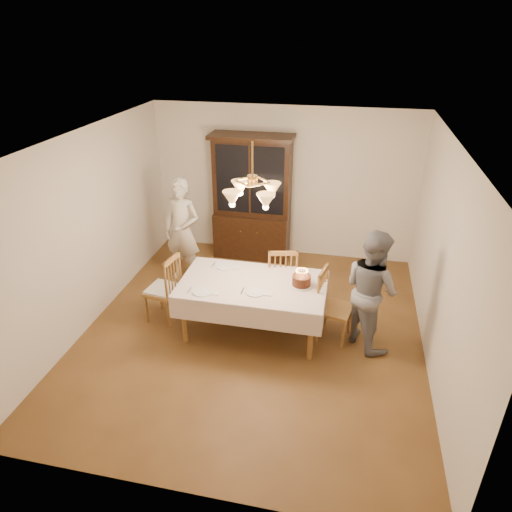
% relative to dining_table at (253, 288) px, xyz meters
% --- Properties ---
extents(ground, '(5.00, 5.00, 0.00)m').
position_rel_dining_table_xyz_m(ground, '(0.00, 0.00, -0.68)').
color(ground, brown).
rests_on(ground, ground).
extents(room_shell, '(5.00, 5.00, 5.00)m').
position_rel_dining_table_xyz_m(room_shell, '(0.00, 0.00, 0.90)').
color(room_shell, white).
rests_on(room_shell, ground).
extents(dining_table, '(1.90, 1.10, 0.76)m').
position_rel_dining_table_xyz_m(dining_table, '(0.00, 0.00, 0.00)').
color(dining_table, brown).
rests_on(dining_table, ground).
extents(china_hutch, '(1.38, 0.54, 2.16)m').
position_rel_dining_table_xyz_m(china_hutch, '(-0.51, 2.25, 0.36)').
color(china_hutch, black).
rests_on(china_hutch, ground).
extents(chair_far_side, '(0.52, 0.51, 1.00)m').
position_rel_dining_table_xyz_m(chair_far_side, '(0.28, 0.68, -0.24)').
color(chair_far_side, brown).
rests_on(chair_far_side, ground).
extents(chair_left_end, '(0.48, 0.50, 1.00)m').
position_rel_dining_table_xyz_m(chair_left_end, '(-1.29, 0.04, -0.23)').
color(chair_left_end, brown).
rests_on(chair_left_end, ground).
extents(chair_right_end, '(0.50, 0.52, 1.00)m').
position_rel_dining_table_xyz_m(chair_right_end, '(1.07, 0.08, -0.24)').
color(chair_right_end, brown).
rests_on(chair_right_end, ground).
extents(elderly_woman, '(0.70, 0.53, 1.70)m').
position_rel_dining_table_xyz_m(elderly_woman, '(-1.39, 1.17, 0.17)').
color(elderly_woman, beige).
rests_on(elderly_woman, ground).
extents(adult_in_grey, '(0.95, 0.98, 1.60)m').
position_rel_dining_table_xyz_m(adult_in_grey, '(1.50, 0.09, 0.12)').
color(adult_in_grey, slate).
rests_on(adult_in_grey, ground).
extents(birthday_cake, '(0.30, 0.30, 0.23)m').
position_rel_dining_table_xyz_m(birthday_cake, '(0.62, 0.07, 0.14)').
color(birthday_cake, white).
rests_on(birthday_cake, dining_table).
extents(place_setting_near_left, '(0.40, 0.26, 0.02)m').
position_rel_dining_table_xyz_m(place_setting_near_left, '(-0.56, -0.35, 0.08)').
color(place_setting_near_left, white).
rests_on(place_setting_near_left, dining_table).
extents(place_setting_near_right, '(0.39, 0.24, 0.02)m').
position_rel_dining_table_xyz_m(place_setting_near_right, '(0.09, -0.23, 0.08)').
color(place_setting_near_right, white).
rests_on(place_setting_near_right, dining_table).
extents(place_setting_far_left, '(0.40, 0.25, 0.02)m').
position_rel_dining_table_xyz_m(place_setting_far_left, '(-0.46, 0.35, 0.08)').
color(place_setting_far_left, white).
rests_on(place_setting_far_left, dining_table).
extents(chandelier, '(0.62, 0.62, 0.73)m').
position_rel_dining_table_xyz_m(chandelier, '(-0.00, -0.00, 1.29)').
color(chandelier, '#BF8C3F').
rests_on(chandelier, ground).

